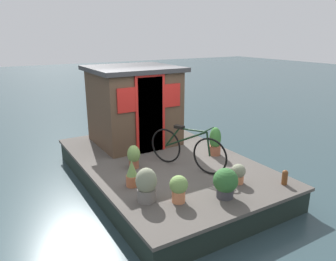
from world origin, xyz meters
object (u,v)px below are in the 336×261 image
(houseboat_cabin, at_px, (134,105))
(potted_plant_lavender, at_px, (238,173))
(potted_plant_thyme, at_px, (134,156))
(bicycle, at_px, (187,149))
(potted_plant_mint, at_px, (146,184))
(potted_plant_rosemary, at_px, (179,188))
(potted_plant_ivy, at_px, (225,182))
(potted_plant_basil, at_px, (215,142))
(potted_plant_succulent, at_px, (132,174))
(mooring_bollard, at_px, (285,177))

(houseboat_cabin, distance_m, potted_plant_lavender, 3.21)
(houseboat_cabin, height_order, potted_plant_thyme, houseboat_cabin)
(bicycle, bearing_deg, houseboat_cabin, 5.15)
(potted_plant_mint, height_order, potted_plant_rosemary, potted_plant_mint)
(bicycle, xyz_separation_m, potted_plant_rosemary, (-1.07, 0.88, -0.15))
(houseboat_cabin, relative_size, potted_plant_thyme, 4.28)
(potted_plant_thyme, bearing_deg, potted_plant_lavender, -140.52)
(potted_plant_mint, height_order, potted_plant_ivy, potted_plant_mint)
(bicycle, bearing_deg, potted_plant_thyme, 58.98)
(potted_plant_lavender, bearing_deg, potted_plant_basil, -22.02)
(potted_plant_mint, distance_m, potted_plant_ivy, 1.28)
(potted_plant_mint, bearing_deg, potted_plant_succulent, -2.12)
(potted_plant_mint, height_order, potted_plant_thyme, potted_plant_mint)
(houseboat_cabin, relative_size, potted_plant_mint, 3.60)
(potted_plant_lavender, xyz_separation_m, mooring_bollard, (-0.47, -0.67, -0.04))
(houseboat_cabin, xyz_separation_m, potted_plant_lavender, (-3.07, -0.59, -0.75))
(houseboat_cabin, distance_m, potted_plant_rosemary, 3.24)
(potted_plant_ivy, bearing_deg, potted_plant_rosemary, 70.49)
(potted_plant_rosemary, height_order, potted_plant_thyme, potted_plant_thyme)
(potted_plant_thyme, distance_m, mooring_bollard, 2.86)
(houseboat_cabin, height_order, potted_plant_ivy, houseboat_cabin)
(houseboat_cabin, xyz_separation_m, mooring_bollard, (-3.54, -1.26, -0.79))
(potted_plant_rosemary, xyz_separation_m, potted_plant_succulent, (0.89, 0.40, -0.02))
(potted_plant_mint, xyz_separation_m, potted_plant_basil, (1.06, -2.25, 0.02))
(potted_plant_succulent, height_order, mooring_bollard, potted_plant_succulent)
(houseboat_cabin, xyz_separation_m, bicycle, (-2.02, -0.18, -0.54))
(potted_plant_lavender, height_order, potted_plant_succulent, potted_plant_succulent)
(bicycle, distance_m, potted_plant_rosemary, 1.39)
(potted_plant_lavender, xyz_separation_m, potted_plant_rosemary, (-0.02, 1.29, 0.06))
(mooring_bollard, bearing_deg, potted_plant_succulent, 60.39)
(potted_plant_mint, xyz_separation_m, potted_plant_lavender, (-0.27, -1.71, -0.09))
(potted_plant_lavender, distance_m, mooring_bollard, 0.82)
(potted_plant_lavender, xyz_separation_m, potted_plant_ivy, (-0.29, 0.55, 0.08))
(potted_plant_mint, bearing_deg, mooring_bollard, -107.35)
(potted_plant_mint, bearing_deg, bicycle, -59.21)
(potted_plant_thyme, bearing_deg, potted_plant_succulent, 152.57)
(potted_plant_lavender, xyz_separation_m, potted_plant_basil, (1.33, -0.54, 0.11))
(potted_plant_basil, bearing_deg, potted_plant_thyme, 82.06)
(potted_plant_rosemary, bearing_deg, potted_plant_succulent, 23.97)
(mooring_bollard, bearing_deg, bicycle, 35.41)
(potted_plant_lavender, distance_m, potted_plant_basil, 1.44)
(houseboat_cabin, height_order, potted_plant_basil, houseboat_cabin)
(bicycle, distance_m, potted_plant_mint, 1.52)
(mooring_bollard, bearing_deg, potted_plant_rosemary, 77.19)
(potted_plant_rosemary, relative_size, potted_plant_thyme, 0.95)
(potted_plant_lavender, bearing_deg, potted_plant_thyme, 39.48)
(potted_plant_mint, bearing_deg, potted_plant_basil, -64.74)
(potted_plant_lavender, bearing_deg, potted_plant_mint, 80.91)
(potted_plant_thyme, relative_size, potted_plant_ivy, 0.94)
(mooring_bollard, bearing_deg, potted_plant_ivy, 81.43)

